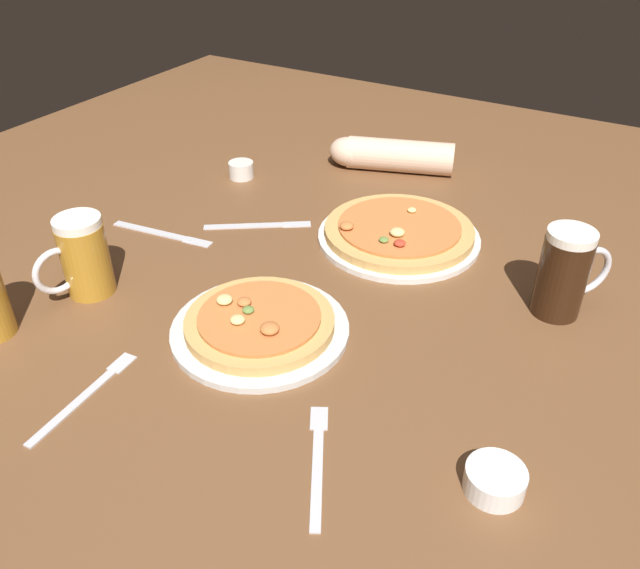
{
  "coord_description": "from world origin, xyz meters",
  "views": [
    {
      "loc": [
        0.49,
        -0.84,
        0.68
      ],
      "look_at": [
        0.0,
        0.0,
        0.02
      ],
      "focal_mm": 36.19,
      "sensor_mm": 36.0,
      "label": 1
    }
  ],
  "objects_px": {
    "beer_mug_dark": "(565,273)",
    "fork_left": "(318,460)",
    "ramekin_sauce": "(495,480)",
    "knife_right": "(163,233)",
    "pizza_plate_near": "(260,325)",
    "diner_arm": "(387,155)",
    "pizza_plate_far": "(399,233)",
    "knife_spare": "(258,225)",
    "ramekin_butter": "(241,170)",
    "fork_spare": "(86,394)",
    "beer_mug_pale": "(83,257)"
  },
  "relations": [
    {
      "from": "beer_mug_dark",
      "to": "fork_left",
      "type": "distance_m",
      "value": 0.54
    },
    {
      "from": "ramekin_sauce",
      "to": "knife_right",
      "type": "xyz_separation_m",
      "value": [
        -0.81,
        0.29,
        -0.01
      ]
    },
    {
      "from": "pizza_plate_near",
      "to": "diner_arm",
      "type": "relative_size",
      "value": 0.97
    },
    {
      "from": "pizza_plate_far",
      "to": "diner_arm",
      "type": "distance_m",
      "value": 0.35
    },
    {
      "from": "knife_spare",
      "to": "pizza_plate_near",
      "type": "bearing_deg",
      "value": -54.91
    },
    {
      "from": "ramekin_butter",
      "to": "knife_spare",
      "type": "bearing_deg",
      "value": -46.09
    },
    {
      "from": "pizza_plate_far",
      "to": "knife_right",
      "type": "bearing_deg",
      "value": -152.48
    },
    {
      "from": "ramekin_butter",
      "to": "fork_spare",
      "type": "bearing_deg",
      "value": -71.28
    },
    {
      "from": "knife_right",
      "to": "ramekin_sauce",
      "type": "bearing_deg",
      "value": -19.55
    },
    {
      "from": "beer_mug_dark",
      "to": "beer_mug_pale",
      "type": "distance_m",
      "value": 0.84
    },
    {
      "from": "beer_mug_pale",
      "to": "knife_spare",
      "type": "distance_m",
      "value": 0.39
    },
    {
      "from": "ramekin_sauce",
      "to": "fork_left",
      "type": "xyz_separation_m",
      "value": [
        -0.22,
        -0.07,
        -0.01
      ]
    },
    {
      "from": "pizza_plate_far",
      "to": "knife_right",
      "type": "distance_m",
      "value": 0.5
    },
    {
      "from": "fork_spare",
      "to": "pizza_plate_near",
      "type": "bearing_deg",
      "value": 61.41
    },
    {
      "from": "pizza_plate_near",
      "to": "fork_spare",
      "type": "xyz_separation_m",
      "value": [
        -0.14,
        -0.26,
        -0.01
      ]
    },
    {
      "from": "ramekin_butter",
      "to": "fork_left",
      "type": "distance_m",
      "value": 0.91
    },
    {
      "from": "beer_mug_dark",
      "to": "ramekin_sauce",
      "type": "distance_m",
      "value": 0.43
    },
    {
      "from": "fork_spare",
      "to": "diner_arm",
      "type": "xyz_separation_m",
      "value": [
        0.04,
        0.96,
        0.04
      ]
    },
    {
      "from": "fork_spare",
      "to": "beer_mug_pale",
      "type": "bearing_deg",
      "value": 135.14
    },
    {
      "from": "pizza_plate_near",
      "to": "fork_spare",
      "type": "distance_m",
      "value": 0.29
    },
    {
      "from": "beer_mug_pale",
      "to": "knife_right",
      "type": "xyz_separation_m",
      "value": [
        -0.03,
        0.23,
        -0.07
      ]
    },
    {
      "from": "ramekin_sauce",
      "to": "knife_spare",
      "type": "bearing_deg",
      "value": 147.34
    },
    {
      "from": "pizza_plate_far",
      "to": "diner_arm",
      "type": "relative_size",
      "value": 1.08
    },
    {
      "from": "ramekin_sauce",
      "to": "knife_right",
      "type": "relative_size",
      "value": 0.33
    },
    {
      "from": "pizza_plate_far",
      "to": "fork_spare",
      "type": "distance_m",
      "value": 0.69
    },
    {
      "from": "beer_mug_dark",
      "to": "knife_spare",
      "type": "xyz_separation_m",
      "value": [
        -0.63,
        -0.01,
        -0.08
      ]
    },
    {
      "from": "ramekin_sauce",
      "to": "ramekin_butter",
      "type": "height_order",
      "value": "ramekin_butter"
    },
    {
      "from": "knife_right",
      "to": "fork_spare",
      "type": "height_order",
      "value": "same"
    },
    {
      "from": "ramekin_butter",
      "to": "diner_arm",
      "type": "distance_m",
      "value": 0.37
    },
    {
      "from": "pizza_plate_near",
      "to": "knife_spare",
      "type": "relative_size",
      "value": 1.49
    },
    {
      "from": "beer_mug_dark",
      "to": "ramekin_butter",
      "type": "distance_m",
      "value": 0.83
    },
    {
      "from": "beer_mug_dark",
      "to": "fork_left",
      "type": "xyz_separation_m",
      "value": [
        -0.19,
        -0.5,
        -0.08
      ]
    },
    {
      "from": "diner_arm",
      "to": "beer_mug_dark",
      "type": "bearing_deg",
      "value": -37.36
    },
    {
      "from": "pizza_plate_near",
      "to": "fork_spare",
      "type": "height_order",
      "value": "pizza_plate_near"
    },
    {
      "from": "fork_left",
      "to": "knife_spare",
      "type": "xyz_separation_m",
      "value": [
        -0.44,
        0.49,
        -0.0
      ]
    },
    {
      "from": "ramekin_sauce",
      "to": "pizza_plate_far",
      "type": "bearing_deg",
      "value": 125.37
    },
    {
      "from": "pizza_plate_near",
      "to": "beer_mug_dark",
      "type": "relative_size",
      "value": 1.87
    },
    {
      "from": "fork_spare",
      "to": "knife_right",
      "type": "bearing_deg",
      "value": 118.17
    },
    {
      "from": "beer_mug_dark",
      "to": "beer_mug_pale",
      "type": "height_order",
      "value": "beer_mug_dark"
    },
    {
      "from": "pizza_plate_far",
      "to": "beer_mug_pale",
      "type": "distance_m",
      "value": 0.62
    },
    {
      "from": "knife_right",
      "to": "fork_spare",
      "type": "relative_size",
      "value": 1.1
    },
    {
      "from": "beer_mug_dark",
      "to": "knife_right",
      "type": "height_order",
      "value": "beer_mug_dark"
    },
    {
      "from": "beer_mug_dark",
      "to": "beer_mug_pale",
      "type": "xyz_separation_m",
      "value": [
        -0.76,
        -0.37,
        -0.01
      ]
    },
    {
      "from": "beer_mug_pale",
      "to": "diner_arm",
      "type": "xyz_separation_m",
      "value": [
        0.24,
        0.77,
        -0.03
      ]
    },
    {
      "from": "beer_mug_pale",
      "to": "fork_spare",
      "type": "bearing_deg",
      "value": -44.86
    },
    {
      "from": "beer_mug_dark",
      "to": "diner_arm",
      "type": "bearing_deg",
      "value": 142.64
    },
    {
      "from": "fork_spare",
      "to": "diner_arm",
      "type": "distance_m",
      "value": 0.97
    },
    {
      "from": "knife_right",
      "to": "knife_spare",
      "type": "distance_m",
      "value": 0.2
    },
    {
      "from": "beer_mug_pale",
      "to": "knife_spare",
      "type": "bearing_deg",
      "value": 70.58
    },
    {
      "from": "ramekin_sauce",
      "to": "diner_arm",
      "type": "bearing_deg",
      "value": 123.24
    }
  ]
}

